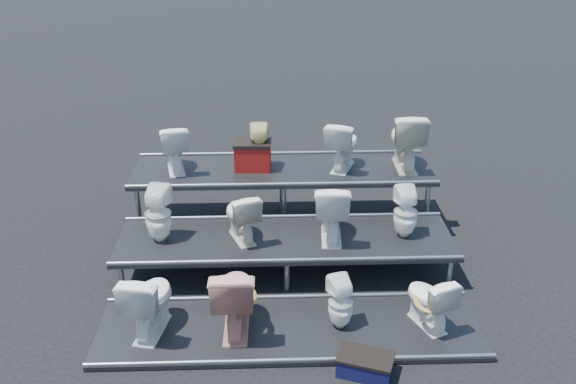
{
  "coord_description": "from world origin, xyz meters",
  "views": [
    {
      "loc": [
        -0.22,
        -7.06,
        4.37
      ],
      "look_at": [
        0.03,
        0.1,
        1.05
      ],
      "focal_mm": 40.0,
      "sensor_mm": 36.0,
      "label": 1
    }
  ],
  "objects_px": {
    "toilet_5": "(241,216)",
    "step_stool": "(365,366)",
    "red_crate": "(253,156)",
    "toilet_0": "(149,300)",
    "toilet_2": "(341,303)",
    "toilet_6": "(331,210)",
    "toilet_1": "(234,296)",
    "toilet_11": "(406,140)",
    "toilet_4": "(158,214)",
    "toilet_8": "(174,147)",
    "toilet_10": "(343,144)",
    "toilet_9": "(259,147)",
    "toilet_3": "(429,300)",
    "toilet_7": "(406,212)"
  },
  "relations": [
    {
      "from": "toilet_9",
      "to": "toilet_5",
      "type": "bearing_deg",
      "value": 80.06
    },
    {
      "from": "toilet_0",
      "to": "toilet_3",
      "type": "xyz_separation_m",
      "value": [
        3.01,
        0.0,
        -0.06
      ]
    },
    {
      "from": "toilet_6",
      "to": "red_crate",
      "type": "distance_m",
      "value": 1.67
    },
    {
      "from": "toilet_6",
      "to": "toilet_7",
      "type": "xyz_separation_m",
      "value": [
        0.93,
        0.0,
        -0.05
      ]
    },
    {
      "from": "toilet_1",
      "to": "toilet_3",
      "type": "xyz_separation_m",
      "value": [
        2.1,
        0.0,
        -0.1
      ]
    },
    {
      "from": "toilet_3",
      "to": "toilet_6",
      "type": "height_order",
      "value": "toilet_6"
    },
    {
      "from": "toilet_3",
      "to": "red_crate",
      "type": "height_order",
      "value": "red_crate"
    },
    {
      "from": "toilet_2",
      "to": "red_crate",
      "type": "distance_m",
      "value": 2.89
    },
    {
      "from": "toilet_0",
      "to": "step_stool",
      "type": "relative_size",
      "value": 1.45
    },
    {
      "from": "toilet_1",
      "to": "toilet_11",
      "type": "height_order",
      "value": "toilet_11"
    },
    {
      "from": "toilet_10",
      "to": "toilet_2",
      "type": "bearing_deg",
      "value": 104.81
    },
    {
      "from": "toilet_1",
      "to": "step_stool",
      "type": "bearing_deg",
      "value": 152.66
    },
    {
      "from": "toilet_8",
      "to": "toilet_10",
      "type": "xyz_separation_m",
      "value": [
        2.35,
        0.0,
        0.01
      ]
    },
    {
      "from": "toilet_10",
      "to": "toilet_11",
      "type": "distance_m",
      "value": 0.89
    },
    {
      "from": "toilet_6",
      "to": "toilet_7",
      "type": "height_order",
      "value": "toilet_6"
    },
    {
      "from": "toilet_1",
      "to": "toilet_11",
      "type": "distance_m",
      "value": 3.57
    },
    {
      "from": "toilet_6",
      "to": "toilet_7",
      "type": "bearing_deg",
      "value": -176.12
    },
    {
      "from": "toilet_2",
      "to": "toilet_5",
      "type": "bearing_deg",
      "value": -65.39
    },
    {
      "from": "red_crate",
      "to": "toilet_10",
      "type": "bearing_deg",
      "value": 1.8
    },
    {
      "from": "toilet_5",
      "to": "step_stool",
      "type": "height_order",
      "value": "toilet_5"
    },
    {
      "from": "toilet_1",
      "to": "toilet_10",
      "type": "height_order",
      "value": "toilet_10"
    },
    {
      "from": "toilet_8",
      "to": "toilet_10",
      "type": "bearing_deg",
      "value": 168.71
    },
    {
      "from": "toilet_11",
      "to": "toilet_2",
      "type": "bearing_deg",
      "value": 66.74
    },
    {
      "from": "toilet_4",
      "to": "toilet_6",
      "type": "distance_m",
      "value": 2.13
    },
    {
      "from": "toilet_2",
      "to": "toilet_10",
      "type": "height_order",
      "value": "toilet_10"
    },
    {
      "from": "toilet_5",
      "to": "toilet_10",
      "type": "xyz_separation_m",
      "value": [
        1.39,
        1.3,
        0.43
      ]
    },
    {
      "from": "toilet_2",
      "to": "toilet_3",
      "type": "bearing_deg",
      "value": 164.26
    },
    {
      "from": "toilet_9",
      "to": "toilet_11",
      "type": "distance_m",
      "value": 2.05
    },
    {
      "from": "red_crate",
      "to": "toilet_0",
      "type": "bearing_deg",
      "value": -109.0
    },
    {
      "from": "toilet_10",
      "to": "toilet_1",
      "type": "bearing_deg",
      "value": 82.25
    },
    {
      "from": "toilet_2",
      "to": "toilet_6",
      "type": "relative_size",
      "value": 0.8
    },
    {
      "from": "toilet_10",
      "to": "toilet_11",
      "type": "xyz_separation_m",
      "value": [
        0.88,
        0.0,
        0.06
      ]
    },
    {
      "from": "toilet_6",
      "to": "toilet_8",
      "type": "distance_m",
      "value": 2.47
    },
    {
      "from": "toilet_4",
      "to": "toilet_6",
      "type": "height_order",
      "value": "toilet_6"
    },
    {
      "from": "toilet_1",
      "to": "toilet_6",
      "type": "bearing_deg",
      "value": -130.8
    },
    {
      "from": "toilet_2",
      "to": "toilet_5",
      "type": "height_order",
      "value": "toilet_5"
    },
    {
      "from": "toilet_5",
      "to": "toilet_9",
      "type": "relative_size",
      "value": 0.99
    },
    {
      "from": "toilet_2",
      "to": "step_stool",
      "type": "distance_m",
      "value": 0.78
    },
    {
      "from": "toilet_4",
      "to": "toilet_9",
      "type": "xyz_separation_m",
      "value": [
        1.24,
        1.3,
        0.36
      ]
    },
    {
      "from": "toilet_0",
      "to": "toilet_9",
      "type": "bearing_deg",
      "value": -103.06
    },
    {
      "from": "toilet_4",
      "to": "step_stool",
      "type": "height_order",
      "value": "toilet_4"
    },
    {
      "from": "toilet_5",
      "to": "step_stool",
      "type": "xyz_separation_m",
      "value": [
        1.28,
        -2.01,
        -0.69
      ]
    },
    {
      "from": "toilet_7",
      "to": "toilet_11",
      "type": "xyz_separation_m",
      "value": [
        0.23,
        1.3,
        0.48
      ]
    },
    {
      "from": "toilet_6",
      "to": "toilet_11",
      "type": "bearing_deg",
      "value": -127.9
    },
    {
      "from": "toilet_7",
      "to": "toilet_10",
      "type": "height_order",
      "value": "toilet_10"
    },
    {
      "from": "toilet_1",
      "to": "toilet_6",
      "type": "relative_size",
      "value": 1.1
    },
    {
      "from": "red_crate",
      "to": "step_stool",
      "type": "bearing_deg",
      "value": -67.69
    },
    {
      "from": "toilet_4",
      "to": "step_stool",
      "type": "distance_m",
      "value": 3.14
    },
    {
      "from": "toilet_1",
      "to": "toilet_2",
      "type": "relative_size",
      "value": 1.38
    },
    {
      "from": "toilet_11",
      "to": "toilet_9",
      "type": "bearing_deg",
      "value": 1.02
    }
  ]
}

